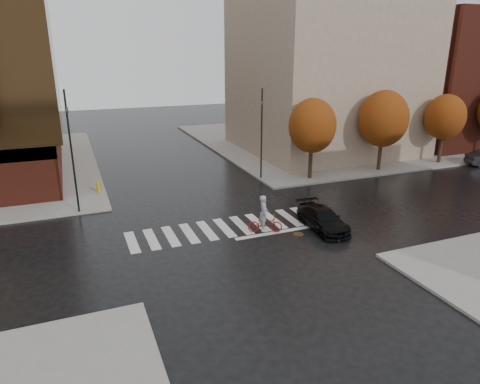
% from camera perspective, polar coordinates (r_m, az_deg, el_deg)
% --- Properties ---
extents(ground, '(120.00, 120.00, 0.00)m').
position_cam_1_polar(ground, '(25.49, -1.70, -5.20)').
color(ground, black).
rests_on(ground, ground).
extents(sidewalk_ne, '(30.00, 30.00, 0.15)m').
position_cam_1_polar(sidewalk_ne, '(52.80, 11.99, 6.95)').
color(sidewalk_ne, gray).
rests_on(sidewalk_ne, ground).
extents(crosswalk, '(12.00, 3.00, 0.01)m').
position_cam_1_polar(crosswalk, '(25.92, -2.08, -4.77)').
color(crosswalk, silver).
rests_on(crosswalk, ground).
extents(building_ne_tan, '(16.00, 16.00, 18.00)m').
position_cam_1_polar(building_ne_tan, '(46.29, 11.28, 16.77)').
color(building_ne_tan, gray).
rests_on(building_ne_tan, sidewalk_ne).
extents(building_ne_brick, '(14.00, 14.00, 14.00)m').
position_cam_1_polar(building_ne_brick, '(55.95, 26.04, 13.49)').
color(building_ne_brick, maroon).
rests_on(building_ne_brick, sidewalk_ne).
extents(tree_ne_a, '(3.80, 3.80, 6.50)m').
position_cam_1_polar(tree_ne_a, '(34.90, 9.61, 8.68)').
color(tree_ne_a, black).
rests_on(tree_ne_a, sidewalk_ne).
extents(tree_ne_b, '(4.20, 4.20, 6.89)m').
position_cam_1_polar(tree_ne_b, '(38.96, 18.59, 9.23)').
color(tree_ne_b, black).
rests_on(tree_ne_b, sidewalk_ne).
extents(tree_ne_c, '(3.60, 3.60, 6.31)m').
position_cam_1_polar(tree_ne_c, '(43.81, 25.67, 8.98)').
color(tree_ne_c, black).
rests_on(tree_ne_c, sidewalk_ne).
extents(sedan, '(1.98, 4.45, 1.27)m').
position_cam_1_polar(sedan, '(26.03, 10.97, -3.52)').
color(sedan, black).
rests_on(sedan, ground).
extents(cyclist, '(2.13, 1.42, 2.29)m').
position_cam_1_polar(cyclist, '(25.03, 3.29, -3.73)').
color(cyclist, maroon).
rests_on(cyclist, ground).
extents(traffic_light_nw, '(0.24, 0.23, 7.83)m').
position_cam_1_polar(traffic_light_nw, '(28.77, -21.66, 6.03)').
color(traffic_light_nw, black).
rests_on(traffic_light_nw, sidewalk_nw).
extents(traffic_light_ne, '(0.20, 0.22, 7.23)m').
position_cam_1_polar(traffic_light_ne, '(34.60, 2.90, 8.50)').
color(traffic_light_ne, black).
rests_on(traffic_light_ne, sidewalk_ne).
extents(fire_hydrant, '(0.29, 0.29, 0.82)m').
position_cam_1_polar(fire_hydrant, '(33.38, -18.36, 0.73)').
color(fire_hydrant, gold).
rests_on(fire_hydrant, sidewalk_nw).
extents(manhole, '(0.73, 0.73, 0.01)m').
position_cam_1_polar(manhole, '(25.26, 7.79, -5.58)').
color(manhole, '#4D3A1B').
rests_on(manhole, ground).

